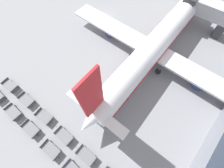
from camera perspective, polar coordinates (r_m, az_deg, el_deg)
The scene contains 10 objects.
ground_plane at distance 38.72m, azimuth -3.03°, elevation 23.64°, with size 500.00×500.00×0.00m, color gray.
airplane at distance 29.70m, azimuth 16.44°, elevation 14.29°, with size 37.43×40.55×13.62m.
baggage_dolly_row_near_col_b at distance 29.69m, azimuth -33.44°, elevation -8.97°, with size 3.63×1.70×0.92m.
baggage_dolly_row_near_col_c at distance 27.37m, azimuth -28.50°, elevation -14.80°, with size 3.66×1.80×0.92m.
baggage_dolly_row_near_col_d at distance 25.53m, azimuth -22.24°, elevation -22.17°, with size 3.67×1.82×0.92m.
baggage_dolly_row_mid_a_col_a at distance 32.34m, azimuth -34.26°, elevation -0.49°, with size 3.68×1.87×0.92m.
baggage_dolly_row_mid_a_col_b at distance 29.45m, azimuth -29.75°, elevation -5.31°, with size 3.66×1.79×0.92m.
baggage_dolly_row_mid_a_col_c at distance 27.02m, azimuth -24.37°, elevation -11.26°, with size 3.69×1.90×0.92m.
baggage_dolly_row_mid_a_col_d at distance 25.19m, azimuth -17.74°, elevation -18.29°, with size 3.65×1.75×0.92m.
baggage_dolly_row_mid_a_col_e at distance 24.17m, azimuth -9.80°, elevation -25.25°, with size 3.66×1.78×0.92m.
Camera 1 is at (21.27, -21.31, 24.34)m, focal length 24.00 mm.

